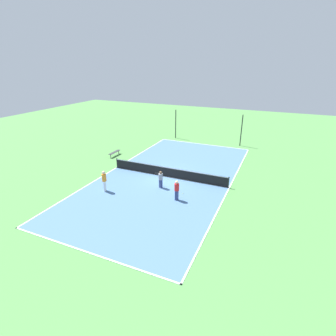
% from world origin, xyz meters
% --- Properties ---
extents(ground_plane, '(80.00, 80.00, 0.00)m').
position_xyz_m(ground_plane, '(0.00, 0.00, 0.00)').
color(ground_plane, '#518E47').
extents(court_surface, '(11.40, 22.62, 0.02)m').
position_xyz_m(court_surface, '(0.00, 0.00, 0.01)').
color(court_surface, '#4C729E').
rests_on(court_surface, ground_plane).
extents(tennis_net, '(11.20, 0.10, 0.99)m').
position_xyz_m(tennis_net, '(0.00, 0.00, 0.53)').
color(tennis_net, black).
rests_on(tennis_net, court_surface).
extents(bench, '(0.36, 1.86, 0.45)m').
position_xyz_m(bench, '(-7.90, 2.95, 0.39)').
color(bench, '#333338').
rests_on(bench, ground_plane).
extents(player_coach_red, '(0.38, 0.38, 1.62)m').
position_xyz_m(player_coach_red, '(2.36, -3.70, 0.94)').
color(player_coach_red, navy).
rests_on(player_coach_red, court_surface).
extents(player_center_orange, '(0.51, 0.51, 1.78)m').
position_xyz_m(player_center_orange, '(-3.58, -4.68, 1.05)').
color(player_center_orange, white).
rests_on(player_center_orange, court_surface).
extents(player_baseline_gray, '(0.97, 0.75, 1.49)m').
position_xyz_m(player_baseline_gray, '(0.32, -2.27, 0.87)').
color(player_baseline_gray, navy).
rests_on(player_baseline_gray, court_surface).
extents(tennis_ball_far_baseline, '(0.07, 0.07, 0.07)m').
position_xyz_m(tennis_ball_far_baseline, '(2.46, -2.58, 0.06)').
color(tennis_ball_far_baseline, '#CCE033').
rests_on(tennis_ball_far_baseline, court_surface).
extents(tennis_ball_near_net, '(0.07, 0.07, 0.07)m').
position_xyz_m(tennis_ball_near_net, '(3.41, 10.67, 0.06)').
color(tennis_ball_near_net, '#CCE033').
rests_on(tennis_ball_near_net, court_surface).
extents(fence_post_back_left, '(0.12, 0.12, 3.90)m').
position_xyz_m(fence_post_back_left, '(-4.41, 12.58, 1.95)').
color(fence_post_back_left, black).
rests_on(fence_post_back_left, ground_plane).
extents(fence_post_back_right, '(0.12, 0.12, 3.90)m').
position_xyz_m(fence_post_back_right, '(4.41, 12.58, 1.95)').
color(fence_post_back_right, black).
rests_on(fence_post_back_right, ground_plane).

